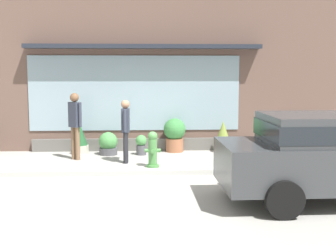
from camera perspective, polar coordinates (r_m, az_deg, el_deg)
The scene contains 12 objects.
ground_plane at distance 10.62m, azimuth -2.92°, elevation -5.85°, with size 60.00×60.00×0.00m, color #9E9B93.
curb_strip at distance 10.41m, azimuth -2.92°, elevation -5.77°, with size 14.00×0.24×0.12m, color #B2B2AD.
storefront at distance 13.54m, azimuth -3.06°, elevation 7.76°, with size 14.00×0.81×5.18m.
fire_hydrant at distance 11.14m, azimuth -1.93°, elevation -2.92°, with size 0.39×0.35×0.88m.
pedestrian_with_handbag at distance 11.64m, azimuth -5.32°, elevation -0.11°, with size 0.22×0.63×1.61m.
pedestrian_passerby at distance 12.23m, azimuth -11.55°, elevation 0.69°, with size 0.39×0.35×1.77m.
potted_plant_by_entrance at distance 13.15m, azimuth -10.93°, elevation -1.62°, with size 0.47×0.47×0.88m.
potted_plant_doorstep at distance 13.87m, azimuth 17.82°, elevation -0.78°, with size 0.33×0.33×1.17m.
potted_plant_near_hydrant at distance 13.22m, azimuth 0.83°, elevation -0.97°, with size 0.63×0.63×0.97m.
potted_plant_trailing_edge at distance 13.24m, azimuth 6.89°, elevation -1.43°, with size 0.43×0.43×0.91m.
potted_plant_low_front at distance 12.89m, azimuth -7.50°, elevation -2.23°, with size 0.52×0.52×0.64m.
potted_plant_window_center at distance 12.78m, azimuth -3.37°, elevation -2.32°, with size 0.31×0.31×0.56m.
Camera 1 is at (-0.03, -10.35, 2.35)m, focal length 48.76 mm.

